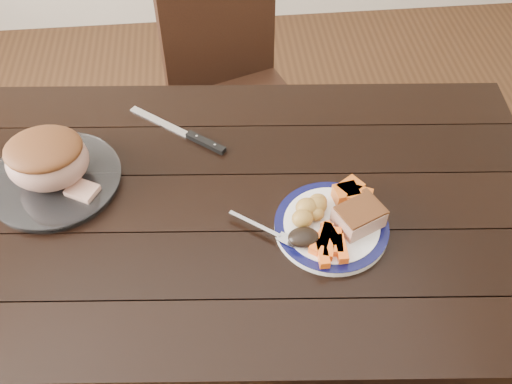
{
  "coord_description": "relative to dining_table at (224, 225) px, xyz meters",
  "views": [
    {
      "loc": [
        -0.01,
        -0.89,
        1.81
      ],
      "look_at": [
        0.08,
        -0.02,
        0.8
      ],
      "focal_mm": 40.0,
      "sensor_mm": 36.0,
      "label": 1
    }
  ],
  "objects": [
    {
      "name": "pumpkin_wedges",
      "position": [
        0.31,
        -0.04,
        0.13
      ],
      "size": [
        0.09,
        0.09,
        0.04
      ],
      "color": "orange",
      "rests_on": "dinner_plate"
    },
    {
      "name": "dining_table",
      "position": [
        0.0,
        0.0,
        0.0
      ],
      "size": [
        1.67,
        1.03,
        0.75
      ],
      "rotation": [
        0.0,
        0.0,
        -0.08
      ],
      "color": "black",
      "rests_on": "ground"
    },
    {
      "name": "carrot_batons",
      "position": [
        0.23,
        -0.17,
        0.12
      ],
      "size": [
        0.08,
        0.12,
        0.02
      ],
      "color": "#FC6015",
      "rests_on": "dinner_plate"
    },
    {
      "name": "cut_slice",
      "position": [
        -0.33,
        0.05,
        0.12
      ],
      "size": [
        0.09,
        0.08,
        0.02
      ],
      "primitive_type": "cube",
      "rotation": [
        0.0,
        0.0,
        -0.51
      ],
      "color": "tan",
      "rests_on": "serving_platter"
    },
    {
      "name": "ground",
      "position": [
        0.0,
        0.0,
        -0.66
      ],
      "size": [
        4.0,
        4.0,
        0.0
      ],
      "primitive_type": "plane",
      "color": "#472B16",
      "rests_on": "ground"
    },
    {
      "name": "fork",
      "position": [
        0.1,
        -0.11,
        0.11
      ],
      "size": [
        0.15,
        0.12,
        0.0
      ],
      "rotation": [
        0.0,
        0.0,
        -0.65
      ],
      "color": "silver",
      "rests_on": "dinner_plate"
    },
    {
      "name": "dinner_plate",
      "position": [
        0.25,
        -0.11,
        0.1
      ],
      "size": [
        0.26,
        0.26,
        0.02
      ],
      "primitive_type": "cylinder",
      "color": "white",
      "rests_on": "dining_table"
    },
    {
      "name": "carving_knife",
      "position": [
        -0.06,
        0.23,
        0.1
      ],
      "size": [
        0.26,
        0.22,
        0.01
      ],
      "rotation": [
        0.0,
        0.0,
        -0.69
      ],
      "color": "silver",
      "rests_on": "dining_table"
    },
    {
      "name": "roasted_potatoes",
      "position": [
        0.2,
        -0.08,
        0.13
      ],
      "size": [
        0.09,
        0.09,
        0.05
      ],
      "color": "gold",
      "rests_on": "dinner_plate"
    },
    {
      "name": "chair_far",
      "position": [
        0.07,
        0.73,
        -0.13
      ],
      "size": [
        0.54,
        0.55,
        0.93
      ],
      "rotation": [
        0.0,
        0.0,
        3.48
      ],
      "color": "black",
      "rests_on": "ground"
    },
    {
      "name": "serving_platter",
      "position": [
        -0.41,
        0.1,
        0.1
      ],
      "size": [
        0.32,
        0.32,
        0.02
      ],
      "primitive_type": "cylinder",
      "color": "white",
      "rests_on": "dining_table"
    },
    {
      "name": "roast_joint",
      "position": [
        -0.41,
        0.1,
        0.17
      ],
      "size": [
        0.2,
        0.17,
        0.13
      ],
      "primitive_type": "ellipsoid",
      "color": "#A77666",
      "rests_on": "serving_platter"
    },
    {
      "name": "dark_mushroom",
      "position": [
        0.17,
        -0.15,
        0.13
      ],
      "size": [
        0.07,
        0.05,
        0.03
      ],
      "primitive_type": "ellipsoid",
      "color": "black",
      "rests_on": "dinner_plate"
    },
    {
      "name": "pork_slice",
      "position": [
        0.31,
        -0.11,
        0.14
      ],
      "size": [
        0.12,
        0.11,
        0.04
      ],
      "primitive_type": "cube",
      "rotation": [
        0.0,
        0.0,
        0.43
      ],
      "color": "tan",
      "rests_on": "dinner_plate"
    },
    {
      "name": "plate_rim",
      "position": [
        0.25,
        -0.11,
        0.11
      ],
      "size": [
        0.26,
        0.26,
        0.02
      ],
      "primitive_type": "torus",
      "color": "#0B0C38",
      "rests_on": "dinner_plate"
    }
  ]
}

